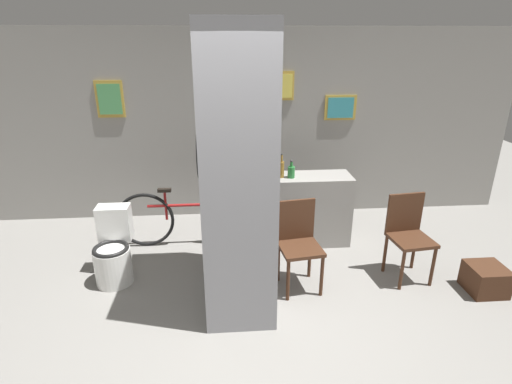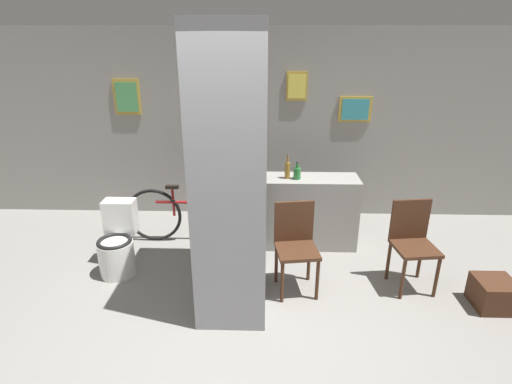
# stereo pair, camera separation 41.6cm
# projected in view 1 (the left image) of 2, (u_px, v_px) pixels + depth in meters

# --- Properties ---
(ground_plane) EXTENTS (14.00, 14.00, 0.00)m
(ground_plane) POSITION_uv_depth(u_px,v_px,m) (242.00, 332.00, 3.57)
(ground_plane) COLOR gray
(wall_back) EXTENTS (8.00, 0.09, 2.60)m
(wall_back) POSITION_uv_depth(u_px,v_px,m) (232.00, 126.00, 5.54)
(wall_back) COLOR gray
(wall_back) RESTS_ON ground_plane
(pillar_center) EXTENTS (0.66, 1.20, 2.60)m
(pillar_center) POSITION_uv_depth(u_px,v_px,m) (238.00, 173.00, 3.65)
(pillar_center) COLOR gray
(pillar_center) RESTS_ON ground_plane
(counter_shelf) EXTENTS (1.37, 0.44, 0.89)m
(counter_shelf) POSITION_uv_depth(u_px,v_px,m) (295.00, 210.00, 4.99)
(counter_shelf) COLOR gray
(counter_shelf) RESTS_ON ground_plane
(toilet) EXTENTS (0.38, 0.54, 0.78)m
(toilet) POSITION_uv_depth(u_px,v_px,m) (114.00, 252.00, 4.25)
(toilet) COLOR white
(toilet) RESTS_ON ground_plane
(chair_near_pillar) EXTENTS (0.46, 0.46, 0.92)m
(chair_near_pillar) POSITION_uv_depth(u_px,v_px,m) (298.00, 240.00, 4.08)
(chair_near_pillar) COLOR #422616
(chair_near_pillar) RESTS_ON ground_plane
(chair_by_doorway) EXTENTS (0.45, 0.45, 0.92)m
(chair_by_doorway) POSITION_uv_depth(u_px,v_px,m) (408.00, 232.00, 4.25)
(chair_by_doorway) COLOR #422616
(chair_by_doorway) RESTS_ON ground_plane
(bicycle) EXTENTS (1.76, 0.42, 0.76)m
(bicycle) POSITION_uv_depth(u_px,v_px,m) (188.00, 218.00, 4.95)
(bicycle) COLOR black
(bicycle) RESTS_ON ground_plane
(bottle_tall) EXTENTS (0.06, 0.06, 0.30)m
(bottle_tall) POSITION_uv_depth(u_px,v_px,m) (282.00, 169.00, 4.75)
(bottle_tall) COLOR olive
(bottle_tall) RESTS_ON counter_shelf
(bottle_short) EXTENTS (0.09, 0.09, 0.22)m
(bottle_short) POSITION_uv_depth(u_px,v_px,m) (291.00, 171.00, 4.75)
(bottle_short) COLOR #267233
(bottle_short) RESTS_ON counter_shelf
(floor_crate) EXTENTS (0.36, 0.36, 0.29)m
(floor_crate) POSITION_uv_depth(u_px,v_px,m) (485.00, 279.00, 4.09)
(floor_crate) COLOR #422616
(floor_crate) RESTS_ON ground_plane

